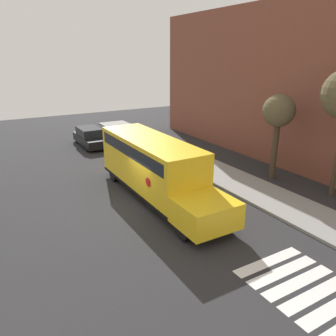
# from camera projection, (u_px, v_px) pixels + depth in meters

# --- Properties ---
(ground_plane) EXTENTS (60.00, 60.00, 0.00)m
(ground_plane) POSITION_uv_depth(u_px,v_px,m) (143.00, 206.00, 17.31)
(ground_plane) COLOR #28282B
(sidewalk_strip) EXTENTS (44.00, 3.00, 0.15)m
(sidewalk_strip) POSITION_uv_depth(u_px,v_px,m) (237.00, 182.00, 20.36)
(sidewalk_strip) COLOR gray
(sidewalk_strip) RESTS_ON ground
(building_backdrop) EXTENTS (32.00, 4.00, 11.05)m
(building_backdrop) POSITION_uv_depth(u_px,v_px,m) (318.00, 87.00, 21.65)
(building_backdrop) COLOR brown
(building_backdrop) RESTS_ON ground
(crosswalk_stripes) EXTENTS (4.00, 3.20, 0.01)m
(crosswalk_stripes) POSITION_uv_depth(u_px,v_px,m) (307.00, 288.00, 11.19)
(crosswalk_stripes) COLOR white
(crosswalk_stripes) RESTS_ON ground
(school_bus) EXTENTS (10.53, 2.57, 3.24)m
(school_bus) POSITION_uv_depth(u_px,v_px,m) (154.00, 165.00, 17.92)
(school_bus) COLOR yellow
(school_bus) RESTS_ON ground
(parked_car) EXTENTS (4.79, 1.82, 1.57)m
(parked_car) POSITION_uv_depth(u_px,v_px,m) (90.00, 137.00, 28.44)
(parked_car) COLOR black
(parked_car) RESTS_ON ground
(tree_far_sidewalk) EXTENTS (1.99, 1.99, 5.35)m
(tree_far_sidewalk) POSITION_uv_depth(u_px,v_px,m) (279.00, 113.00, 19.85)
(tree_far_sidewalk) COLOR #423323
(tree_far_sidewalk) RESTS_ON ground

